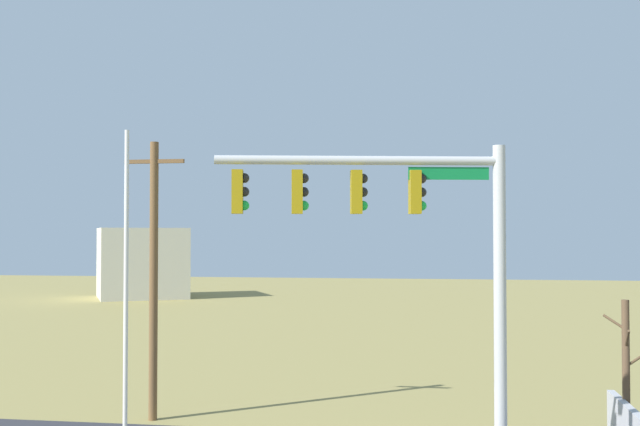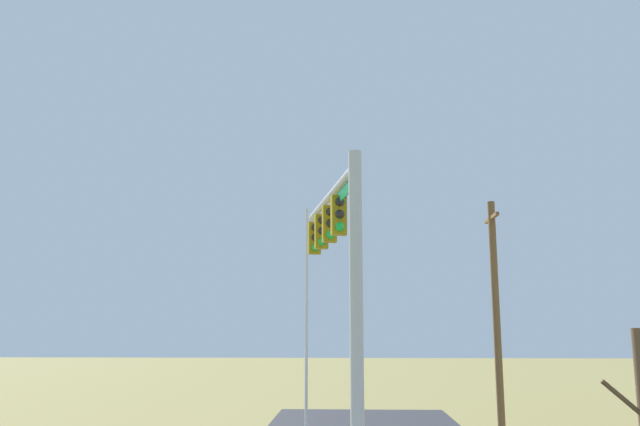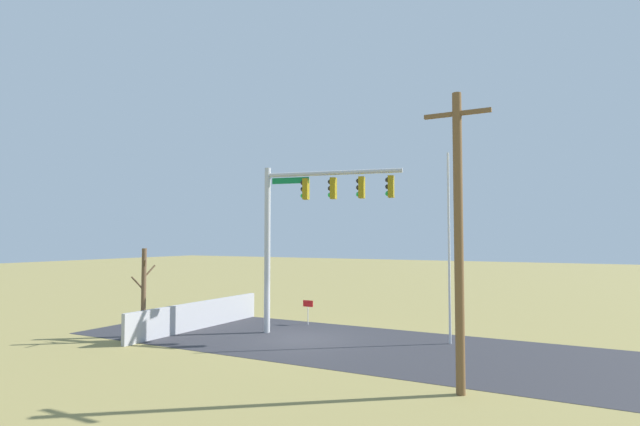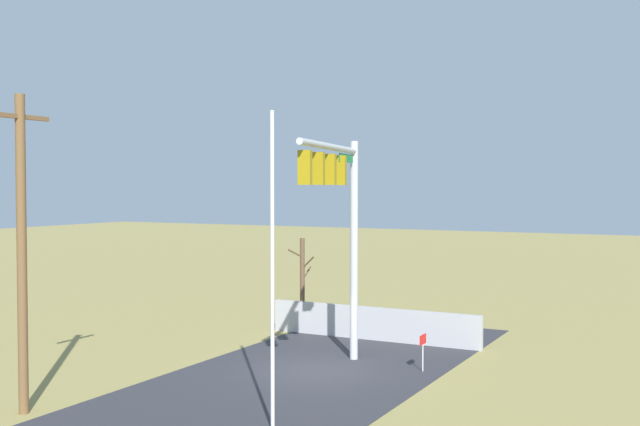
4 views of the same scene
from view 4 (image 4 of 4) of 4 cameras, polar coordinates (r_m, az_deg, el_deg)
The scene contains 9 objects.
ground_plane at distance 25.98m, azimuth -0.50°, elevation -11.55°, with size 160.00×160.00×0.00m, color olive.
road_surface at distance 22.64m, azimuth -5.40°, elevation -13.59°, with size 28.00×8.00×0.01m, color #2D2D33.
sidewalk_corner at distance 28.53m, azimuth 3.38°, elevation -10.32°, with size 6.00×6.00×0.01m, color #B7B5AD.
retaining_fence at distance 30.91m, azimuth 3.89°, elevation -8.14°, with size 0.20×8.85×1.30m, color #A8A8AD.
signal_mast at distance 25.11m, azimuth 1.50°, elevation 0.62°, with size 6.33×1.49×7.65m.
flagpole at distance 19.24m, azimuth -3.54°, elevation -4.30°, with size 0.10×0.10×7.95m, color silver.
utility_pole at distance 21.99m, azimuth -21.15°, elevation -2.46°, with size 1.90×0.26×8.52m.
bare_tree at distance 32.26m, azimuth -1.31°, elevation -5.24°, with size 1.27×1.02×3.93m.
open_sign at distance 25.87m, azimuth 7.60°, elevation -9.57°, with size 0.56×0.04×1.22m.
Camera 4 is at (-22.29, -11.89, 6.08)m, focal length 43.38 mm.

